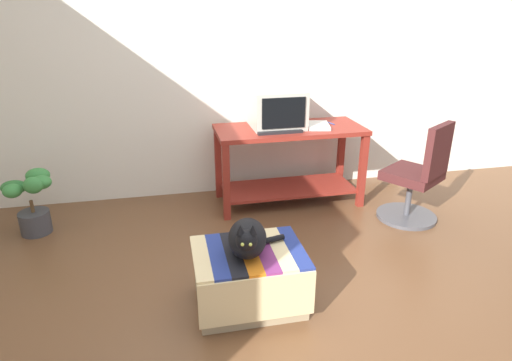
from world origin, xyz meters
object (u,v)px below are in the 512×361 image
tv_monitor (276,109)px  book (318,126)px  desk (289,152)px  cat (248,238)px  keyboard (279,131)px  office_chair (418,179)px  potted_plant (31,202)px  ottoman_with_blanket (249,278)px

tv_monitor → book: tv_monitor is taller
tv_monitor → desk: bearing=-32.0°
book → cat: book is taller
keyboard → cat: keyboard is taller
desk → tv_monitor: bearing=148.0°
cat → office_chair: bearing=40.0°
desk → potted_plant: bearing=-176.2°
keyboard → ottoman_with_blanket: (-0.53, -1.33, -0.56)m
desk → office_chair: (0.98, -0.62, -0.11)m
office_chair → potted_plant: bearing=-41.2°
tv_monitor → ottoman_with_blanket: bearing=-110.7°
office_chair → book: bearing=-72.0°
book → office_chair: 0.99m
cat → ottoman_with_blanket: bearing=77.0°
keyboard → book: book is taller
ottoman_with_blanket → keyboard: bearing=68.2°
cat → office_chair: 1.88m
desk → book: size_ratio=4.88×
keyboard → cat: size_ratio=0.98×
keyboard → potted_plant: size_ratio=0.75×
keyboard → cat: (-0.54, -1.36, -0.26)m
tv_monitor → keyboard: bearing=-98.9°
book → desk: bearing=-176.8°
cat → keyboard: bearing=80.4°
keyboard → potted_plant: 2.14m
keyboard → cat: 1.48m
tv_monitor → potted_plant: bearing=-174.2°
tv_monitor → office_chair: tv_monitor is taller
book → ottoman_with_blanket: (-0.93, -1.42, -0.56)m
book → ottoman_with_blanket: 1.79m
tv_monitor → potted_plant: (-2.12, -0.24, -0.62)m
desk → book: 0.36m
tv_monitor → keyboard: (-0.03, -0.20, -0.15)m
keyboard → desk: bearing=42.5°
keyboard → potted_plant: bearing=180.0°
cat → office_chair: office_chair is taller
ottoman_with_blanket → cat: cat is taller
ottoman_with_blanket → office_chair: office_chair is taller
tv_monitor → keyboard: 0.25m
ottoman_with_blanket → potted_plant: (-1.56, 1.29, 0.09)m
ottoman_with_blanket → office_chair: (1.65, 0.85, 0.19)m
tv_monitor → ottoman_with_blanket: 1.78m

